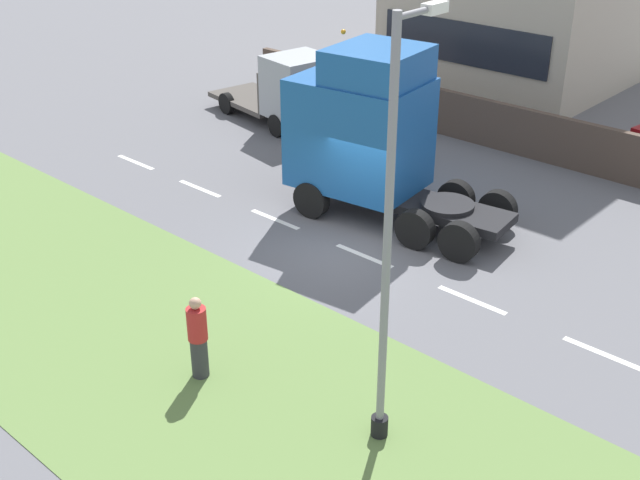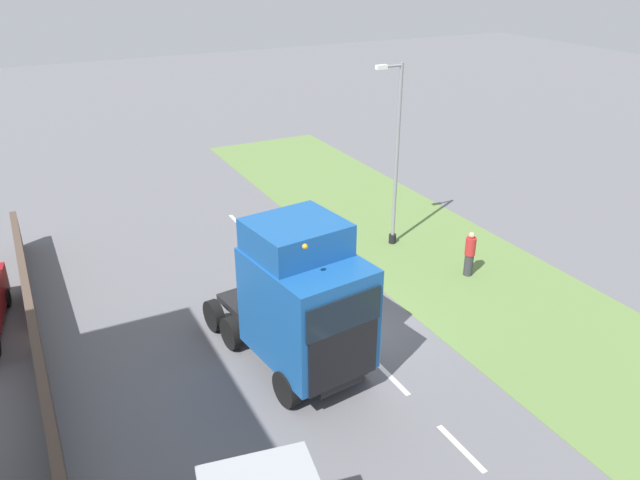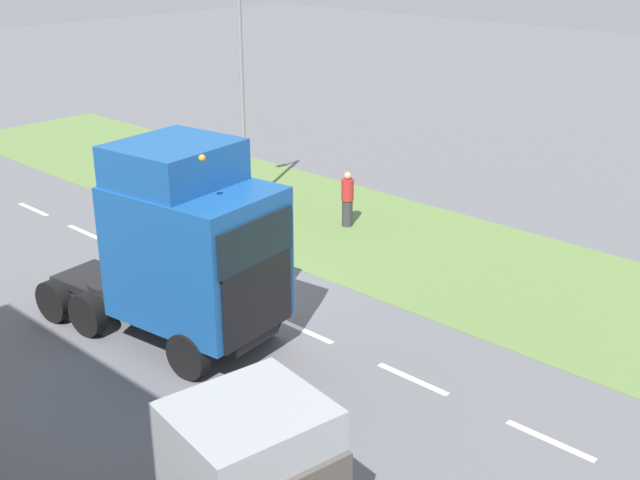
{
  "view_description": "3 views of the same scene",
  "coord_description": "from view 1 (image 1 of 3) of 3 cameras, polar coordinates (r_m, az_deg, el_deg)",
  "views": [
    {
      "loc": [
        -14.08,
        -11.86,
        9.68
      ],
      "look_at": [
        -2.1,
        -1.07,
        1.38
      ],
      "focal_mm": 45.0,
      "sensor_mm": 36.0,
      "label": 1
    },
    {
      "loc": [
        8.58,
        14.66,
        11.32
      ],
      "look_at": [
        0.3,
        -1.44,
        2.84
      ],
      "focal_mm": 35.0,
      "sensor_mm": 36.0,
      "label": 2
    },
    {
      "loc": [
        12.12,
        14.33,
        8.96
      ],
      "look_at": [
        -1.38,
        1.72,
        1.71
      ],
      "focal_mm": 45.0,
      "sensor_mm": 36.0,
      "label": 3
    }
  ],
  "objects": [
    {
      "name": "ground_plane",
      "position": [
        20.8,
        1.67,
        -0.53
      ],
      "size": [
        120.0,
        120.0,
        0.0
      ],
      "primitive_type": "plane",
      "color": "slate",
      "rests_on": "ground"
    },
    {
      "name": "boundary_wall",
      "position": [
        27.43,
        14.11,
        7.5
      ],
      "size": [
        0.25,
        24.0,
        1.59
      ],
      "color": "#4C3D33",
      "rests_on": "ground"
    },
    {
      "name": "lane_markings",
      "position": [
        20.41,
        3.17,
        -1.13
      ],
      "size": [
        0.16,
        21.0,
        0.0
      ],
      "color": "white",
      "rests_on": "ground"
    },
    {
      "name": "grass_verge",
      "position": [
        17.31,
        -11.45,
        -7.39
      ],
      "size": [
        7.0,
        44.0,
        0.01
      ],
      "color": "#607F42",
      "rests_on": "ground"
    },
    {
      "name": "flatbed_truck",
      "position": [
        29.02,
        -2.07,
        10.66
      ],
      "size": [
        2.97,
        5.72,
        2.69
      ],
      "rotation": [
        0.0,
        0.0,
        2.98
      ],
      "color": "#999EA3",
      "rests_on": "ground"
    },
    {
      "name": "lorry_cab",
      "position": [
        21.95,
        3.39,
        7.65
      ],
      "size": [
        3.36,
        6.45,
        4.83
      ],
      "rotation": [
        0.0,
        0.0,
        0.13
      ],
      "color": "black",
      "rests_on": "ground"
    },
    {
      "name": "pedestrian",
      "position": [
        15.81,
        -8.67,
        -6.92
      ],
      "size": [
        0.39,
        0.39,
        1.8
      ],
      "color": "#333338",
      "rests_on": "ground"
    },
    {
      "name": "lamp_post",
      "position": [
        12.87,
        4.96,
        -1.65
      ],
      "size": [
        1.27,
        0.31,
        7.47
      ],
      "color": "black",
      "rests_on": "ground"
    }
  ]
}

